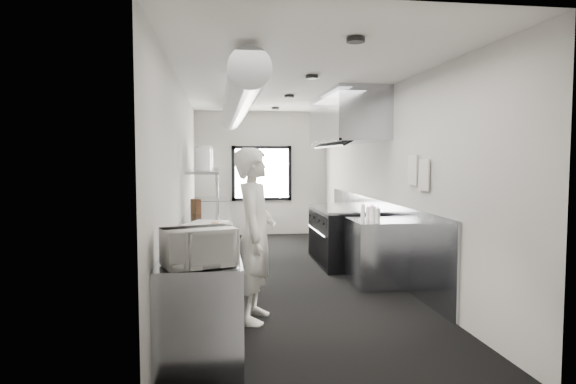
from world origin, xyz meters
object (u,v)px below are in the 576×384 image
object	(u,v)px
deli_tub_a	(183,243)
deli_tub_b	(189,246)
plate_stack_a	(203,161)
squeeze_bottle_a	(378,215)
plate_stack_d	(206,158)
squeeze_bottle_e	(363,211)
cutting_board	(206,223)
bottle_station	(375,252)
knife_block	(196,206)
small_plate	(215,230)
far_work_table	(210,220)
microwave	(199,247)
pass_shelf	(205,171)
exhaust_hood	(346,119)
range	(342,235)
squeeze_bottle_c	(372,213)
line_cook	(255,235)
plate_stack_b	(202,159)
prep_counter	(207,254)
squeeze_bottle_b	(373,214)
squeeze_bottle_d	(368,213)
plate_stack_c	(204,157)

from	to	relation	value
deli_tub_a	deli_tub_b	bearing A→B (deg)	-72.57
plate_stack_a	squeeze_bottle_a	world-z (taller)	plate_stack_a
plate_stack_d	squeeze_bottle_a	bearing A→B (deg)	-49.28
deli_tub_a	squeeze_bottle_e	xyz separation A→B (m)	(2.39, 2.02, 0.05)
deli_tub_a	cutting_board	size ratio (longest dim) A/B	0.21
bottle_station	knife_block	bearing A→B (deg)	154.98
small_plate	far_work_table	bearing A→B (deg)	91.54
plate_stack_d	squeeze_bottle_a	distance (m)	3.59
small_plate	squeeze_bottle_a	distance (m)	2.17
microwave	squeeze_bottle_a	world-z (taller)	microwave
plate_stack_d	pass_shelf	bearing A→B (deg)	-90.06
exhaust_hood	range	size ratio (longest dim) A/B	1.38
squeeze_bottle_c	pass_shelf	bearing A→B (deg)	143.33
squeeze_bottle_c	line_cook	bearing A→B (deg)	-143.35
deli_tub_a	deli_tub_b	world-z (taller)	deli_tub_b
pass_shelf	plate_stack_d	size ratio (longest dim) A/B	8.16
bottle_station	knife_block	distance (m)	2.79
far_work_table	bottle_station	bearing A→B (deg)	-59.47
cutting_board	squeeze_bottle_a	size ratio (longest dim) A/B	3.14
range	plate_stack_b	distance (m)	2.60
prep_counter	squeeze_bottle_b	bearing A→B (deg)	-8.43
deli_tub_a	squeeze_bottle_a	distance (m)	2.83
squeeze_bottle_d	knife_block	bearing A→B (deg)	156.29
prep_counter	pass_shelf	size ratio (longest dim) A/B	2.00
range	squeeze_bottle_c	bearing A→B (deg)	-87.69
plate_stack_a	squeeze_bottle_e	world-z (taller)	plate_stack_a
far_work_table	plate_stack_d	world-z (taller)	plate_stack_d
far_work_table	squeeze_bottle_b	size ratio (longest dim) A/B	6.02
microwave	pass_shelf	bearing A→B (deg)	71.49
plate_stack_c	cutting_board	bearing A→B (deg)	-88.15
cutting_board	plate_stack_a	world-z (taller)	plate_stack_a
far_work_table	plate_stack_d	bearing A→B (deg)	-91.54
prep_counter	bottle_station	bearing A→B (deg)	-4.97
deli_tub_a	small_plate	xyz separation A→B (m)	(0.30, 1.02, -0.04)
cutting_board	squeeze_bottle_d	bearing A→B (deg)	5.08
plate_stack_d	squeeze_bottle_d	bearing A→B (deg)	-45.45
squeeze_bottle_d	pass_shelf	bearing A→B (deg)	144.79
plate_stack_c	squeeze_bottle_a	xyz separation A→B (m)	(2.31, -2.04, -0.77)
pass_shelf	squeeze_bottle_d	distance (m)	2.83
deli_tub_b	knife_block	world-z (taller)	knife_block
line_cook	knife_block	size ratio (longest dim) A/B	8.34
range	squeeze_bottle_d	distance (m)	1.40
prep_counter	squeeze_bottle_b	world-z (taller)	squeeze_bottle_b
small_plate	plate_stack_d	distance (m)	3.22
range	squeeze_bottle_c	xyz separation A→B (m)	(0.06, -1.40, 0.53)
plate_stack_c	exhaust_hood	bearing A→B (deg)	-9.35
prep_counter	plate_stack_a	xyz separation A→B (m)	(-0.05, 0.77, 1.26)
plate_stack_b	squeeze_bottle_b	world-z (taller)	plate_stack_b
cutting_board	squeeze_bottle_c	world-z (taller)	squeeze_bottle_c
line_cook	plate_stack_b	bearing A→B (deg)	25.79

